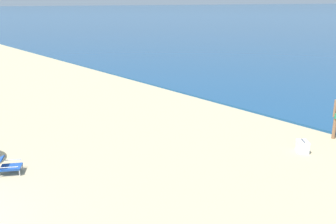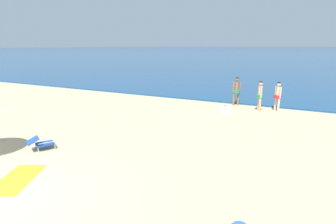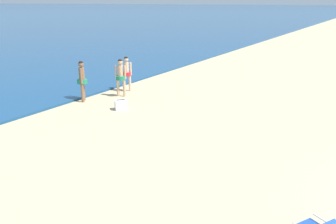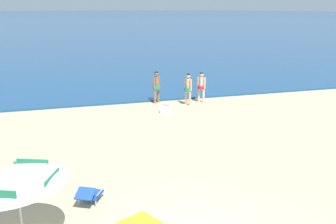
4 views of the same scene
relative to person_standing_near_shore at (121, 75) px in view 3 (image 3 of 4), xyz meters
name	(u,v)px [view 3 (image 3 of 4)]	position (x,y,z in m)	size (l,w,h in m)	color
person_standing_near_shore	(121,75)	(0.00, 0.00, 0.00)	(0.43, 0.49, 1.76)	#D8A87F
person_standing_beside	(126,71)	(0.93, 0.39, -0.02)	(0.42, 0.42, 1.72)	beige
person_wading_in	(82,78)	(-1.54, 0.92, 0.03)	(0.45, 0.44, 1.80)	#8C6042
cooler_box	(121,105)	(-1.66, -1.30, -0.81)	(0.60, 0.59, 0.43)	white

